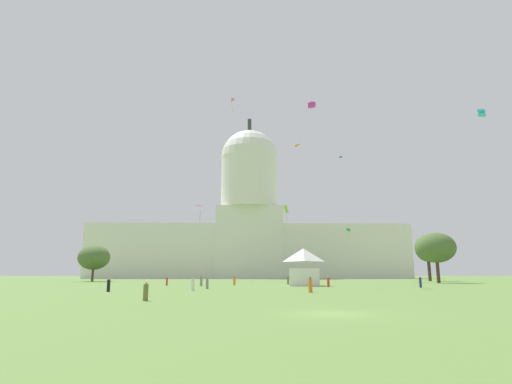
{
  "coord_description": "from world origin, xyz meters",
  "views": [
    {
      "loc": [
        -4.59,
        -22.09,
        2.04
      ],
      "look_at": [
        -1.14,
        94.74,
        25.41
      ],
      "focal_mm": 28.74,
      "sensor_mm": 36.0,
      "label": 1
    }
  ],
  "objects_px": {
    "person_olive_mid_center": "(288,281)",
    "kite_lime_low": "(286,210)",
    "person_red_mid_right": "(328,282)",
    "kite_white_mid": "(222,207)",
    "person_white_back_left": "(193,285)",
    "kite_blue_mid": "(339,160)",
    "person_grey_lawn_far_left": "(201,281)",
    "event_tent": "(304,267)",
    "tree_east_mid": "(436,248)",
    "kite_red_low": "(200,207)",
    "tree_west_mid": "(94,257)",
    "kite_green_low": "(348,230)",
    "kite_magenta_mid": "(312,105)",
    "capitol_building": "(249,224)",
    "kite_pink_high": "(233,101)",
    "person_black_lawn_far_right": "(109,285)",
    "person_orange_aisle_center": "(310,285)",
    "person_red_back_center": "(167,281)",
    "kite_cyan_mid": "(482,113)",
    "person_olive_edge_east": "(146,292)",
    "person_navy_edge_west": "(420,282)",
    "tree_east_near": "(428,249)",
    "person_orange_near_tree_east": "(234,281)",
    "person_grey_near_tree_west": "(207,284)",
    "kite_orange_mid": "(295,147)"
  },
  "relations": [
    {
      "from": "person_grey_lawn_far_left",
      "to": "person_white_back_left",
      "type": "xyz_separation_m",
      "value": [
        0.99,
        -20.03,
        -0.12
      ]
    },
    {
      "from": "person_orange_aisle_center",
      "to": "kite_green_low",
      "type": "height_order",
      "value": "kite_green_low"
    },
    {
      "from": "event_tent",
      "to": "tree_east_mid",
      "type": "xyz_separation_m",
      "value": [
        33.54,
        20.87,
        4.65
      ]
    },
    {
      "from": "person_red_mid_right",
      "to": "kite_white_mid",
      "type": "xyz_separation_m",
      "value": [
        -21.06,
        74.23,
        23.84
      ]
    },
    {
      "from": "person_black_lawn_far_right",
      "to": "person_orange_aisle_center",
      "type": "bearing_deg",
      "value": -120.5
    },
    {
      "from": "person_orange_aisle_center",
      "to": "kite_blue_mid",
      "type": "height_order",
      "value": "kite_blue_mid"
    },
    {
      "from": "tree_east_mid",
      "to": "kite_red_low",
      "type": "height_order",
      "value": "kite_red_low"
    },
    {
      "from": "event_tent",
      "to": "kite_magenta_mid",
      "type": "xyz_separation_m",
      "value": [
        1.88,
        -1.93,
        29.28
      ]
    },
    {
      "from": "kite_pink_high",
      "to": "kite_cyan_mid",
      "type": "relative_size",
      "value": 2.88
    },
    {
      "from": "person_olive_mid_center",
      "to": "kite_lime_low",
      "type": "distance_m",
      "value": 15.91
    },
    {
      "from": "person_red_mid_right",
      "to": "person_orange_aisle_center",
      "type": "bearing_deg",
      "value": 170.2
    },
    {
      "from": "tree_east_mid",
      "to": "person_grey_near_tree_west",
      "type": "xyz_separation_m",
      "value": [
        -49.04,
        -34.91,
        -7.21
      ]
    },
    {
      "from": "person_grey_lawn_far_left",
      "to": "kite_magenta_mid",
      "type": "height_order",
      "value": "kite_magenta_mid"
    },
    {
      "from": "capitol_building",
      "to": "kite_red_low",
      "type": "height_order",
      "value": "capitol_building"
    },
    {
      "from": "event_tent",
      "to": "person_grey_lawn_far_left",
      "type": "distance_m",
      "value": 17.86
    },
    {
      "from": "person_white_back_left",
      "to": "kite_blue_mid",
      "type": "distance_m",
      "value": 61.4
    },
    {
      "from": "kite_lime_low",
      "to": "kite_green_low",
      "type": "height_order",
      "value": "kite_green_low"
    },
    {
      "from": "kite_orange_mid",
      "to": "person_grey_near_tree_west",
      "type": "bearing_deg",
      "value": -102.66
    },
    {
      "from": "person_olive_edge_east",
      "to": "kite_lime_low",
      "type": "bearing_deg",
      "value": 118.85
    },
    {
      "from": "person_white_back_left",
      "to": "kite_blue_mid",
      "type": "bearing_deg",
      "value": 38.59
    },
    {
      "from": "tree_west_mid",
      "to": "kite_green_low",
      "type": "distance_m",
      "value": 82.21
    },
    {
      "from": "person_red_back_center",
      "to": "kite_pink_high",
      "type": "distance_m",
      "value": 43.2
    },
    {
      "from": "person_white_back_left",
      "to": "kite_cyan_mid",
      "type": "height_order",
      "value": "kite_cyan_mid"
    },
    {
      "from": "person_orange_near_tree_east",
      "to": "kite_magenta_mid",
      "type": "distance_m",
      "value": 35.42
    },
    {
      "from": "event_tent",
      "to": "kite_white_mid",
      "type": "height_order",
      "value": "kite_white_mid"
    },
    {
      "from": "kite_green_low",
      "to": "kite_magenta_mid",
      "type": "bearing_deg",
      "value": -158.93
    },
    {
      "from": "person_navy_edge_west",
      "to": "kite_white_mid",
      "type": "xyz_separation_m",
      "value": [
        -34.2,
        77.86,
        23.81
      ]
    },
    {
      "from": "person_grey_near_tree_west",
      "to": "person_olive_edge_east",
      "type": "bearing_deg",
      "value": 154.58
    },
    {
      "from": "capitol_building",
      "to": "event_tent",
      "type": "relative_size",
      "value": 19.73
    },
    {
      "from": "kite_blue_mid",
      "to": "person_red_mid_right",
      "type": "bearing_deg",
      "value": 17.01
    },
    {
      "from": "capitol_building",
      "to": "kite_white_mid",
      "type": "xyz_separation_m",
      "value": [
        -10.09,
        -44.88,
        0.6
      ]
    },
    {
      "from": "tree_west_mid",
      "to": "kite_red_low",
      "type": "height_order",
      "value": "kite_red_low"
    },
    {
      "from": "person_white_back_left",
      "to": "person_red_back_center",
      "type": "bearing_deg",
      "value": 89.42
    },
    {
      "from": "kite_blue_mid",
      "to": "kite_green_low",
      "type": "bearing_deg",
      "value": -161.73
    },
    {
      "from": "capitol_building",
      "to": "kite_white_mid",
      "type": "height_order",
      "value": "capitol_building"
    },
    {
      "from": "capitol_building",
      "to": "person_orange_near_tree_east",
      "type": "distance_m",
      "value": 109.79
    },
    {
      "from": "kite_blue_mid",
      "to": "person_black_lawn_far_right",
      "type": "bearing_deg",
      "value": -4.31
    },
    {
      "from": "capitol_building",
      "to": "tree_east_mid",
      "type": "bearing_deg",
      "value": -65.57
    },
    {
      "from": "person_white_back_left",
      "to": "kite_pink_high",
      "type": "height_order",
      "value": "kite_pink_high"
    },
    {
      "from": "person_navy_edge_west",
      "to": "kite_blue_mid",
      "type": "distance_m",
      "value": 45.48
    },
    {
      "from": "person_grey_lawn_far_left",
      "to": "person_olive_mid_center",
      "type": "distance_m",
      "value": 18.85
    },
    {
      "from": "kite_blue_mid",
      "to": "kite_red_low",
      "type": "relative_size",
      "value": 0.4
    },
    {
      "from": "event_tent",
      "to": "person_white_back_left",
      "type": "distance_m",
      "value": 26.64
    },
    {
      "from": "event_tent",
      "to": "kite_orange_mid",
      "type": "relative_size",
      "value": 4.54
    },
    {
      "from": "person_red_mid_right",
      "to": "kite_pink_high",
      "type": "distance_m",
      "value": 48.16
    },
    {
      "from": "person_red_mid_right",
      "to": "kite_pink_high",
      "type": "bearing_deg",
      "value": 43.74
    },
    {
      "from": "kite_green_low",
      "to": "kite_blue_mid",
      "type": "xyz_separation_m",
      "value": [
        -12.89,
        -43.68,
        12.68
      ]
    },
    {
      "from": "tree_east_near",
      "to": "tree_west_mid",
      "type": "distance_m",
      "value": 93.11
    },
    {
      "from": "person_navy_edge_west",
      "to": "kite_orange_mid",
      "type": "relative_size",
      "value": 1.08
    },
    {
      "from": "tree_east_near",
      "to": "person_red_back_center",
      "type": "bearing_deg",
      "value": -148.03
    }
  ]
}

